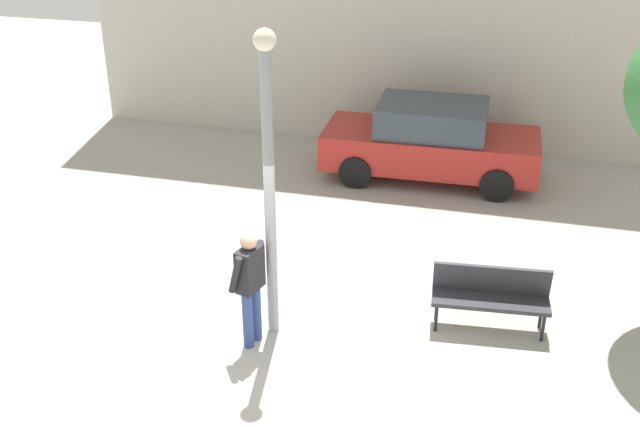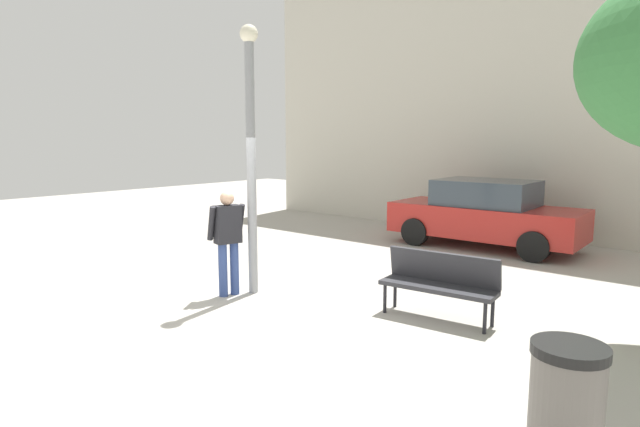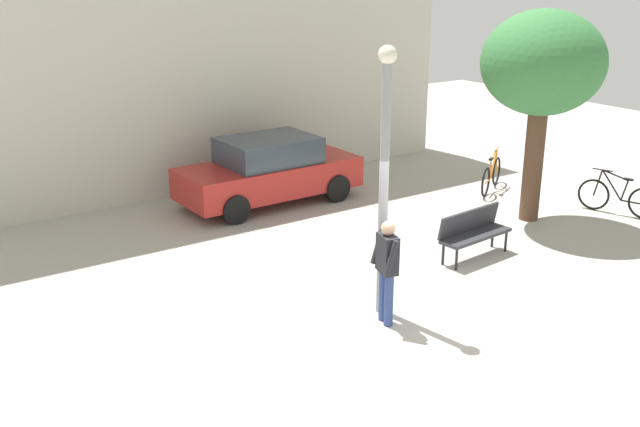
{
  "view_description": "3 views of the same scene",
  "coord_description": "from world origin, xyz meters",
  "px_view_note": "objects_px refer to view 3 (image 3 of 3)",
  "views": [
    {
      "loc": [
        2.32,
        -7.58,
        6.19
      ],
      "look_at": [
        -0.12,
        1.72,
        1.46
      ],
      "focal_mm": 43.05,
      "sensor_mm": 36.0,
      "label": 1
    },
    {
      "loc": [
        5.6,
        -4.72,
        2.49
      ],
      "look_at": [
        -0.02,
        1.89,
        1.24
      ],
      "focal_mm": 29.32,
      "sensor_mm": 36.0,
      "label": 2
    },
    {
      "loc": [
        -7.42,
        -7.55,
        5.33
      ],
      "look_at": [
        -1.17,
        1.69,
        1.54
      ],
      "focal_mm": 41.74,
      "sensor_mm": 36.0,
      "label": 3
    }
  ],
  "objects_px": {
    "bicycle_black": "(618,198)",
    "bicycle_orange": "(491,175)",
    "lamppost": "(384,167)",
    "parked_car_red": "(269,171)",
    "park_bench": "(473,230)",
    "plaza_tree": "(543,66)",
    "person_by_lamppost": "(387,265)"
  },
  "relations": [
    {
      "from": "lamppost",
      "to": "park_bench",
      "type": "height_order",
      "value": "lamppost"
    },
    {
      "from": "lamppost",
      "to": "bicycle_black",
      "type": "relative_size",
      "value": 2.43
    },
    {
      "from": "plaza_tree",
      "to": "person_by_lamppost",
      "type": "bearing_deg",
      "value": -159.79
    },
    {
      "from": "bicycle_black",
      "to": "bicycle_orange",
      "type": "height_order",
      "value": "same"
    },
    {
      "from": "lamppost",
      "to": "plaza_tree",
      "type": "distance_m",
      "value": 5.83
    },
    {
      "from": "plaza_tree",
      "to": "parked_car_red",
      "type": "height_order",
      "value": "plaza_tree"
    },
    {
      "from": "lamppost",
      "to": "person_by_lamppost",
      "type": "bearing_deg",
      "value": -117.56
    },
    {
      "from": "lamppost",
      "to": "parked_car_red",
      "type": "relative_size",
      "value": 0.99
    },
    {
      "from": "person_by_lamppost",
      "to": "bicycle_black",
      "type": "xyz_separation_m",
      "value": [
        7.56,
        1.21,
        -0.58
      ]
    },
    {
      "from": "bicycle_orange",
      "to": "bicycle_black",
      "type": "bearing_deg",
      "value": -70.85
    },
    {
      "from": "bicycle_orange",
      "to": "parked_car_red",
      "type": "distance_m",
      "value": 5.46
    },
    {
      "from": "park_bench",
      "to": "parked_car_red",
      "type": "bearing_deg",
      "value": 106.48
    },
    {
      "from": "plaza_tree",
      "to": "bicycle_orange",
      "type": "distance_m",
      "value": 3.64
    },
    {
      "from": "park_bench",
      "to": "parked_car_red",
      "type": "height_order",
      "value": "parked_car_red"
    },
    {
      "from": "person_by_lamppost",
      "to": "bicycle_orange",
      "type": "height_order",
      "value": "person_by_lamppost"
    },
    {
      "from": "person_by_lamppost",
      "to": "bicycle_black",
      "type": "distance_m",
      "value": 7.68
    },
    {
      "from": "park_bench",
      "to": "plaza_tree",
      "type": "xyz_separation_m",
      "value": [
        2.61,
        0.89,
        2.77
      ]
    },
    {
      "from": "parked_car_red",
      "to": "person_by_lamppost",
      "type": "bearing_deg",
      "value": -104.19
    },
    {
      "from": "bicycle_black",
      "to": "person_by_lamppost",
      "type": "bearing_deg",
      "value": -170.9
    },
    {
      "from": "bicycle_black",
      "to": "parked_car_red",
      "type": "xyz_separation_m",
      "value": [
        -5.98,
        5.02,
        0.39
      ]
    },
    {
      "from": "lamppost",
      "to": "bicycle_black",
      "type": "bearing_deg",
      "value": 6.62
    },
    {
      "from": "parked_car_red",
      "to": "plaza_tree",
      "type": "bearing_deg",
      "value": -45.29
    },
    {
      "from": "plaza_tree",
      "to": "bicycle_orange",
      "type": "height_order",
      "value": "plaza_tree"
    },
    {
      "from": "lamppost",
      "to": "parked_car_red",
      "type": "height_order",
      "value": "lamppost"
    },
    {
      "from": "plaza_tree",
      "to": "bicycle_orange",
      "type": "xyz_separation_m",
      "value": [
        0.89,
        1.97,
        -2.93
      ]
    },
    {
      "from": "lamppost",
      "to": "bicycle_black",
      "type": "distance_m",
      "value": 7.69
    },
    {
      "from": "bicycle_black",
      "to": "bicycle_orange",
      "type": "distance_m",
      "value": 3.01
    },
    {
      "from": "lamppost",
      "to": "bicycle_orange",
      "type": "bearing_deg",
      "value": 30.11
    },
    {
      "from": "plaza_tree",
      "to": "bicycle_black",
      "type": "distance_m",
      "value": 3.59
    },
    {
      "from": "person_by_lamppost",
      "to": "park_bench",
      "type": "distance_m",
      "value": 3.32
    },
    {
      "from": "lamppost",
      "to": "bicycle_orange",
      "type": "xyz_separation_m",
      "value": [
        6.39,
        3.7,
        -2.01
      ]
    },
    {
      "from": "bicycle_orange",
      "to": "lamppost",
      "type": "bearing_deg",
      "value": -149.89
    }
  ]
}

